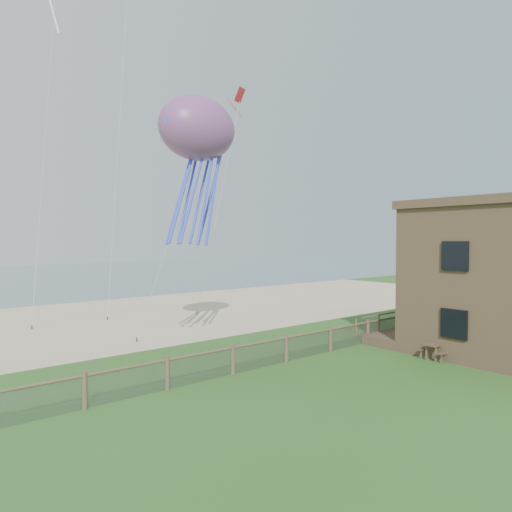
{
  "coord_description": "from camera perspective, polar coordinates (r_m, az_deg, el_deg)",
  "views": [
    {
      "loc": [
        -14.05,
        -8.79,
        5.5
      ],
      "look_at": [
        -0.11,
        8.0,
        4.73
      ],
      "focal_mm": 32.0,
      "sensor_mm": 36.0,
      "label": 1
    }
  ],
  "objects": [
    {
      "name": "kite_red",
      "position": [
        32.45,
        -2.04,
        18.85
      ],
      "size": [
        1.45,
        1.64,
        1.86
      ],
      "primitive_type": null,
      "rotation": [
        0.44,
        0.0,
        0.41
      ],
      "color": "red"
    },
    {
      "name": "octopus_kite",
      "position": [
        23.83,
        -7.31,
        10.72
      ],
      "size": [
        4.26,
        3.31,
        7.97
      ],
      "primitive_type": null,
      "rotation": [
        0.0,
        0.0,
        0.16
      ],
      "color": "red"
    },
    {
      "name": "chainlink_fence",
      "position": [
        21.0,
        3.79,
        -11.63
      ],
      "size": [
        36.2,
        0.2,
        1.25
      ],
      "primitive_type": null,
      "color": "brown",
      "rests_on": "ground"
    },
    {
      "name": "ocean",
      "position": [
        76.3,
        -29.01,
        -2.38
      ],
      "size": [
        160.0,
        68.0,
        0.02
      ],
      "primitive_type": "cube",
      "color": "slate",
      "rests_on": "ground"
    },
    {
      "name": "sand_beach",
      "position": [
        34.29,
        -15.1,
        -7.28
      ],
      "size": [
        72.0,
        20.0,
        0.02
      ],
      "primitive_type": "cube",
      "color": "#C0AB8B",
      "rests_on": "ground"
    },
    {
      "name": "ground",
      "position": [
        17.46,
        18.06,
        -16.44
      ],
      "size": [
        160.0,
        160.0,
        0.0
      ],
      "primitive_type": "plane",
      "color": "#2D561D",
      "rests_on": "ground"
    },
    {
      "name": "picnic_table",
      "position": [
        23.18,
        21.84,
        -10.98
      ],
      "size": [
        1.65,
        1.25,
        0.69
      ],
      "primitive_type": null,
      "rotation": [
        0.0,
        0.0,
        -0.01
      ],
      "color": "brown",
      "rests_on": "ground"
    },
    {
      "name": "motel_deck",
      "position": [
        30.82,
        23.16,
        -7.96
      ],
      "size": [
        15.0,
        2.0,
        0.5
      ],
      "primitive_type": "cube",
      "color": "brown",
      "rests_on": "ground"
    }
  ]
}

